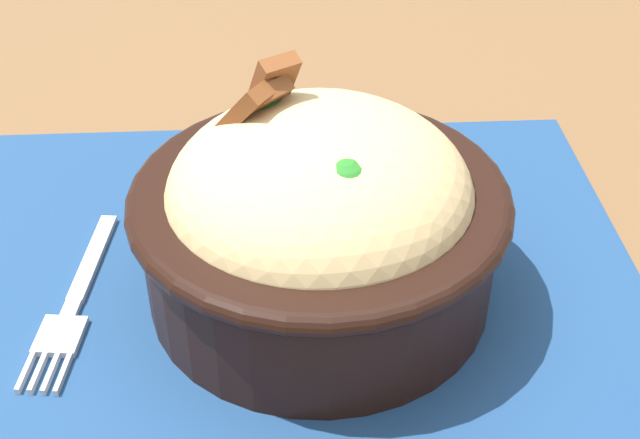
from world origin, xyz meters
The scene contains 4 objects.
table centered at (0.00, 0.00, 0.65)m, with size 1.34×0.99×0.71m.
placemat centered at (-0.01, 0.00, 0.71)m, with size 0.43×0.33×0.00m, color navy.
bowl centered at (-0.05, 0.00, 0.76)m, with size 0.21×0.21×0.12m.
fork centered at (0.08, 0.01, 0.71)m, with size 0.03×0.14×0.00m.
Camera 1 is at (-0.04, 0.34, 1.01)m, focal length 48.02 mm.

